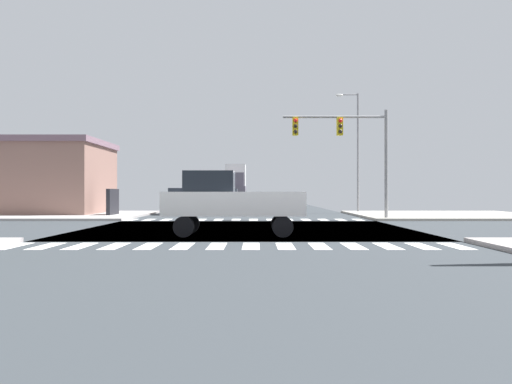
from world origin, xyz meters
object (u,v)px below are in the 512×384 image
bank_building (22,178)px  box_truck_trailing_1 (238,184)px  pickup_crossing_1 (232,200)px  street_lamp (358,142)px  sedan_farside_1 (184,199)px  traffic_signal_mast (348,139)px  sedan_leading_3 (231,198)px  sedan_queued_2 (201,197)px

bank_building → box_truck_trailing_1: size_ratio=1.87×
pickup_crossing_1 → street_lamp: bearing=-22.7°
sedan_farside_1 → pickup_crossing_1: pickup_crossing_1 is taller
traffic_signal_mast → box_truck_trailing_1: bearing=103.5°
traffic_signal_mast → sedan_leading_3: bearing=116.3°
sedan_queued_2 → sedan_leading_3: 5.41m
sedan_leading_3 → sedan_farside_1: bearing=67.5°
sedan_queued_2 → sedan_farside_1: bearing=90.0°
sedan_queued_2 → sedan_leading_3: size_ratio=1.00×
traffic_signal_mast → sedan_farside_1: traffic_signal_mast is taller
bank_building → sedan_queued_2: 17.05m
bank_building → sedan_queued_2: bank_building is taller
street_lamp → sedan_leading_3: (-9.89, 5.44, -4.22)m
sedan_farside_1 → sedan_queued_2: same height
traffic_signal_mast → street_lamp: (2.39, 9.72, 0.72)m
sedan_queued_2 → street_lamp: bearing=142.4°
sedan_leading_3 → street_lamp: bearing=151.2°
traffic_signal_mast → box_truck_trailing_1: traffic_signal_mast is taller
bank_building → sedan_leading_3: bank_building is taller
traffic_signal_mast → bank_building: size_ratio=0.47×
traffic_signal_mast → street_lamp: street_lamp is taller
pickup_crossing_1 → sedan_leading_3: 25.76m
street_lamp → sedan_leading_3: size_ratio=2.11×
street_lamp → sedan_leading_3: bearing=151.2°
bank_building → sedan_queued_2: size_ratio=3.14×
street_lamp → box_truck_trailing_1: 23.88m
traffic_signal_mast → box_truck_trailing_1: (-7.50, 31.27, -2.05)m
pickup_crossing_1 → box_truck_trailing_1: size_ratio=0.71×
traffic_signal_mast → sedan_queued_2: bearing=118.1°
sedan_queued_2 → sedan_leading_3: same height
sedan_leading_3 → box_truck_trailing_1: size_ratio=0.60×
street_lamp → box_truck_trailing_1: size_ratio=1.26×
traffic_signal_mast → pickup_crossing_1: size_ratio=1.23×
pickup_crossing_1 → sedan_queued_2: (-4.42, 30.22, -0.17)m
street_lamp → bank_building: street_lamp is taller
bank_building → pickup_crossing_1: size_ratio=2.64×
sedan_queued_2 → traffic_signal_mast: bearing=118.1°
traffic_signal_mast → bank_building: bearing=162.4°
street_lamp → pickup_crossing_1: bearing=-112.7°
pickup_crossing_1 → box_truck_trailing_1: bearing=1.9°
street_lamp → sedan_queued_2: street_lamp is taller
sedan_farside_1 → pickup_crossing_1: size_ratio=0.84×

